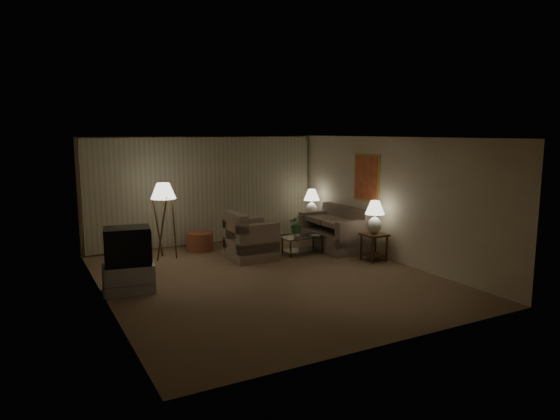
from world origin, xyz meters
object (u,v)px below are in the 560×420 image
object	(u,v)px
side_table_far	(311,224)
tv_cabinet	(129,278)
vase	(297,233)
armchair	(251,240)
table_lamp_far	(312,200)
floor_lamp	(164,219)
table_lamp_near	(375,214)
ottoman	(200,241)
crt_tv	(127,246)
coffee_table	(302,242)
side_table_near	(374,242)
sofa	(333,232)

from	to	relation	value
side_table_far	tv_cabinet	size ratio (longest dim) A/B	0.62
vase	armchair	bearing A→B (deg)	171.64
armchair	table_lamp_far	bearing A→B (deg)	-62.53
floor_lamp	vase	xyz separation A→B (m)	(2.76, -1.08, -0.39)
table_lamp_near	vase	distance (m)	1.84
table_lamp_near	ottoman	distance (m)	4.18
ottoman	tv_cabinet	bearing A→B (deg)	-131.55
table_lamp_near	crt_tv	world-z (taller)	table_lamp_near
table_lamp_near	tv_cabinet	world-z (taller)	table_lamp_near
table_lamp_near	coffee_table	world-z (taller)	table_lamp_near
armchair	side_table_near	xyz separation A→B (m)	(2.32, -1.41, -0.02)
sofa	coffee_table	world-z (taller)	sofa
table_lamp_near	sofa	bearing A→B (deg)	96.34
table_lamp_far	tv_cabinet	distance (m)	5.73
sofa	side_table_near	world-z (taller)	sofa
vase	coffee_table	bearing A→B (deg)	-0.00
side_table_near	side_table_far	distance (m)	2.60
sofa	coffee_table	size ratio (longest dim) A/B	1.84
armchair	ottoman	distance (m)	1.53
crt_tv	tv_cabinet	bearing A→B (deg)	0.00
floor_lamp	table_lamp_near	bearing A→B (deg)	-30.25
ottoman	side_table_near	bearing A→B (deg)	-41.84
side_table_near	floor_lamp	distance (m)	4.65
floor_lamp	ottoman	xyz separation A→B (m)	(0.94, 0.40, -0.67)
crt_tv	coffee_table	bearing A→B (deg)	22.55
floor_lamp	sofa	bearing A→B (deg)	-14.31
armchair	floor_lamp	world-z (taller)	floor_lamp
floor_lamp	vase	bearing A→B (deg)	-21.39
sofa	floor_lamp	world-z (taller)	floor_lamp
side_table_far	vase	world-z (taller)	side_table_far
side_table_near	table_lamp_near	bearing A→B (deg)	180.00
table_lamp_far	tv_cabinet	world-z (taller)	table_lamp_far
coffee_table	floor_lamp	xyz separation A→B (m)	(-2.91, 1.08, 0.61)
sofa	ottoman	world-z (taller)	sofa
tv_cabinet	ottoman	distance (m)	3.23
side_table_near	tv_cabinet	size ratio (longest dim) A/B	0.62
sofa	floor_lamp	distance (m)	4.00
tv_cabinet	ottoman	size ratio (longest dim) A/B	1.50
coffee_table	vase	size ratio (longest dim) A/B	5.81
table_lamp_near	floor_lamp	bearing A→B (deg)	149.75
side_table_far	armchair	bearing A→B (deg)	-152.89
side_table_far	table_lamp_near	world-z (taller)	table_lamp_near
side_table_near	coffee_table	distance (m)	1.66
table_lamp_near	table_lamp_far	distance (m)	2.60
side_table_near	table_lamp_far	world-z (taller)	table_lamp_far
coffee_table	crt_tv	xyz separation A→B (m)	(-4.11, -0.93, 0.56)
armchair	side_table_far	bearing A→B (deg)	-62.53
side_table_far	side_table_near	bearing A→B (deg)	-90.00
table_lamp_far	crt_tv	size ratio (longest dim) A/B	0.84
armchair	table_lamp_far	world-z (taller)	table_lamp_far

